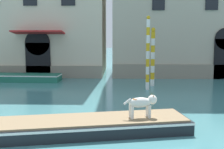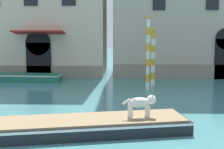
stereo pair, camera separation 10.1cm
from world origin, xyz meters
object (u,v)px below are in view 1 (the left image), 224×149
at_px(dog_on_deck, 142,103).
at_px(mooring_pole_1, 148,53).
at_px(boat_foreground, 81,126).
at_px(mooring_pole_0, 153,57).
at_px(boat_moored_near_palazzo, 21,77).

xyz_separation_m(dog_on_deck, mooring_pole_1, (0.83, 8.11, 1.19)).
height_order(boat_foreground, mooring_pole_0, mooring_pole_0).
relative_size(boat_foreground, dog_on_deck, 6.55).
height_order(mooring_pole_0, mooring_pole_1, mooring_pole_1).
height_order(boat_moored_near_palazzo, mooring_pole_1, mooring_pole_1).
bearing_deg(boat_foreground, mooring_pole_1, 58.46).
distance_m(boat_foreground, mooring_pole_1, 9.12).
bearing_deg(boat_foreground, boat_moored_near_palazzo, 105.28).
relative_size(mooring_pole_0, mooring_pole_1, 0.85).
bearing_deg(dog_on_deck, boat_moored_near_palazzo, 111.94).
bearing_deg(mooring_pole_1, boat_foreground, -109.71).
bearing_deg(dog_on_deck, mooring_pole_1, 70.26).
height_order(dog_on_deck, boat_moored_near_palazzo, dog_on_deck).
xyz_separation_m(dog_on_deck, boat_moored_near_palazzo, (-7.95, 11.01, -0.79)).
xyz_separation_m(boat_moored_near_palazzo, mooring_pole_1, (8.78, -2.90, 1.99)).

